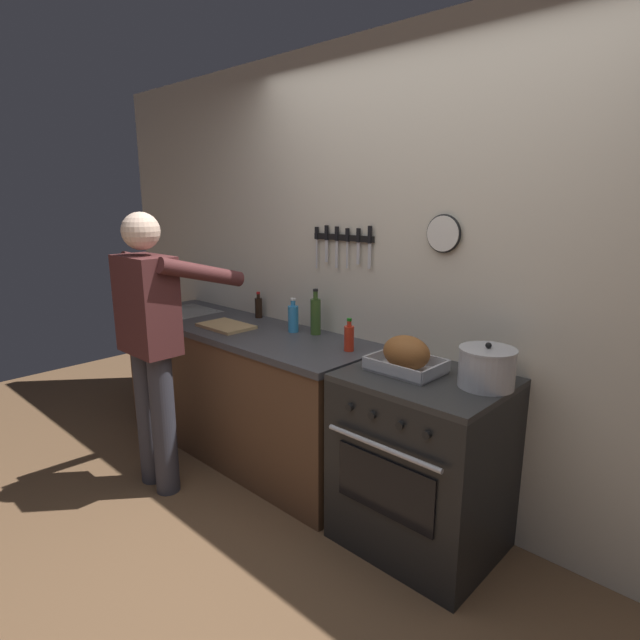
{
  "coord_description": "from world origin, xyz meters",
  "views": [
    {
      "loc": [
        1.45,
        -1.05,
        1.74
      ],
      "look_at": [
        -0.35,
        0.85,
        1.11
      ],
      "focal_mm": 28.81,
      "sensor_mm": 36.0,
      "label": 1
    }
  ],
  "objects": [
    {
      "name": "bottle_soy_sauce",
      "position": [
        -1.32,
        1.24,
        0.98
      ],
      "size": [
        0.05,
        0.05,
        0.19
      ],
      "color": "black",
      "rests_on": "counter_block"
    },
    {
      "name": "person_cook",
      "position": [
        -1.23,
        0.37,
        0.95
      ],
      "size": [
        0.51,
        0.63,
        1.66
      ],
      "rotation": [
        0.0,
        0.0,
        1.47
      ],
      "color": "#383842",
      "rests_on": "ground"
    },
    {
      "name": "bottle_hot_sauce",
      "position": [
        -0.33,
        1.06,
        0.98
      ],
      "size": [
        0.06,
        0.06,
        0.19
      ],
      "color": "red",
      "rests_on": "counter_block"
    },
    {
      "name": "bottle_olive_oil",
      "position": [
        -0.71,
        1.19,
        1.02
      ],
      "size": [
        0.06,
        0.06,
        0.29
      ],
      "color": "#385623",
      "rests_on": "counter_block"
    },
    {
      "name": "counter_block",
      "position": [
        -1.21,
        0.99,
        0.46
      ],
      "size": [
        2.03,
        0.65,
        0.9
      ],
      "color": "brown",
      "rests_on": "ground"
    },
    {
      "name": "wall_back",
      "position": [
        -0.0,
        1.35,
        1.3
      ],
      "size": [
        6.0,
        0.13,
        2.6
      ],
      "color": "beige",
      "rests_on": "ground"
    },
    {
      "name": "stove",
      "position": [
        0.22,
        0.99,
        0.45
      ],
      "size": [
        0.76,
        0.67,
        0.9
      ],
      "color": "black",
      "rests_on": "ground"
    },
    {
      "name": "roasting_pan",
      "position": [
        0.1,
        0.99,
        0.98
      ],
      "size": [
        0.35,
        0.26,
        0.18
      ],
      "color": "#B7B7BC",
      "rests_on": "stove"
    },
    {
      "name": "cutting_board",
      "position": [
        -1.25,
        0.9,
        0.91
      ],
      "size": [
        0.36,
        0.24,
        0.02
      ],
      "primitive_type": "cube",
      "color": "tan",
      "rests_on": "counter_block"
    },
    {
      "name": "ground_plane",
      "position": [
        0.0,
        0.0,
        0.0
      ],
      "size": [
        8.0,
        8.0,
        0.0
      ],
      "primitive_type": "plane",
      "color": "brown"
    },
    {
      "name": "stock_pot",
      "position": [
        0.49,
        1.06,
        0.99
      ],
      "size": [
        0.26,
        0.26,
        0.21
      ],
      "color": "#B7B7BC",
      "rests_on": "stove"
    },
    {
      "name": "bottle_dish_soap",
      "position": [
        -0.85,
        1.13,
        0.99
      ],
      "size": [
        0.07,
        0.07,
        0.22
      ],
      "color": "#338CCC",
      "rests_on": "counter_block"
    }
  ]
}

